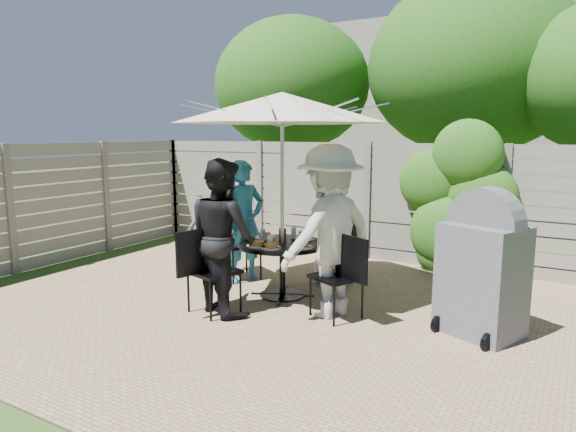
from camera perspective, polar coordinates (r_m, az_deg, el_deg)
The scene contains 24 objects.
backyard_envelope at distance 15.07m, azimuth 19.65°, elevation 11.07°, with size 60.00×60.00×5.00m.
patio_table at distance 6.24m, azimuth -0.63°, elevation -4.82°, with size 1.35×1.35×0.68m.
umbrella at distance 6.06m, azimuth -0.66°, elevation 11.93°, with size 3.29×3.29×2.45m.
chair_back at distance 6.90m, azimuth 5.76°, elevation -5.22°, with size 0.54×0.69×0.90m.
person_back at distance 6.70m, azimuth 5.00°, elevation -1.00°, with size 0.79×0.51×1.61m, color silver.
chair_left at distance 7.05m, azimuth -5.42°, elevation -4.66°, with size 0.76×0.65×1.00m.
person_left at distance 6.83m, azimuth -4.88°, elevation -0.67°, with size 0.60×0.39×1.64m, color #20638C.
chair_front at distance 5.77m, azimuth -8.32°, elevation -7.94°, with size 0.58×0.75×0.98m.
person_front at distance 5.70m, azimuth -7.27°, elevation -2.26°, with size 0.84×0.65×1.73m, color black.
chair_right at distance 5.59m, azimuth 5.48°, elevation -8.58°, with size 0.72×0.61×0.95m.
person_right at distance 5.52m, azimuth 4.62°, elevation -1.79°, with size 1.21×0.70×1.88m, color #B9B9B4.
plate_back at distance 6.41m, azimuth 1.92°, elevation -2.33°, with size 0.26×0.26×0.06m.
plate_left at distance 6.47m, azimuth -2.58°, elevation -2.22°, with size 0.26×0.26×0.06m.
plate_front at distance 5.98m, azimuth -3.37°, elevation -3.19°, with size 0.26×0.26×0.06m.
plate_right at distance 5.91m, azimuth 1.49°, elevation -3.32°, with size 0.26×0.26×0.06m.
plate_extra at distance 5.87m, azimuth -1.89°, elevation -3.41°, with size 0.24×0.24×0.06m.
glass_back at distance 6.42m, azimuth 0.63°, elevation -1.90°, with size 0.07×0.07×0.14m, color silver.
glass_left at distance 6.32m, azimuth -2.82°, elevation -2.08°, with size 0.07×0.07×0.14m, color silver.
glass_front at distance 5.94m, azimuth -2.01°, elevation -2.80°, with size 0.07×0.07×0.14m, color silver.
glass_right at distance 6.04m, azimuth 1.65°, elevation -2.60°, with size 0.07×0.07×0.14m, color silver.
syrup_jug at distance 6.25m, azimuth -0.61°, elevation -2.10°, with size 0.09×0.09×0.16m, color #59280C.
coffee_cup at distance 6.24m, azimuth 1.53°, elevation -2.32°, with size 0.08×0.08×0.12m, color #C6B293.
bicycle at distance 8.96m, azimuth -6.33°, elevation -0.54°, with size 0.63×1.81×0.95m, color #333338.
bbq_grill at distance 5.37m, azimuth 20.78°, elevation -5.56°, with size 0.89×0.80×1.49m.
Camera 1 is at (2.91, -4.50, 1.99)m, focal length 32.00 mm.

